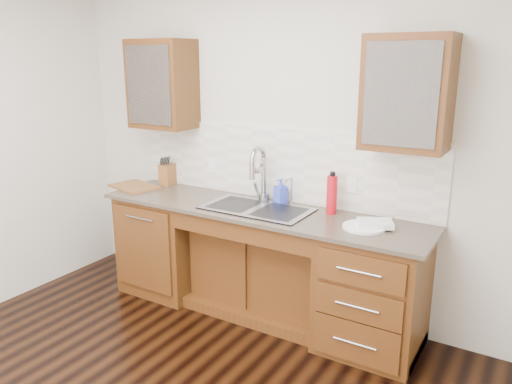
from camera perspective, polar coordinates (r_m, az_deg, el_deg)
The scene contains 23 objects.
wall_back at distance 4.11m, azimuth 2.89°, elevation 5.30°, with size 4.00×0.10×2.70m, color beige.
base_cabinet_left at distance 4.59m, azimuth -10.01°, elevation -5.64°, with size 0.70×0.62×0.88m, color #593014.
base_cabinet_center at distance 4.18m, azimuth 0.93°, elevation -8.90°, with size 1.20×0.44×0.70m, color #593014.
base_cabinet_right at distance 3.72m, azimuth 13.22°, elevation -10.98°, with size 0.70×0.62×0.88m, color #593014.
countertop at distance 3.90m, azimuth 0.19°, elevation -2.12°, with size 2.70×0.65×0.03m, color #84705B.
backsplash at distance 4.08m, azimuth 2.45°, elevation 3.17°, with size 2.70×0.02×0.59m, color beige.
sink at distance 3.91m, azimuth 0.08°, elevation -3.15°, with size 0.84×0.46×0.19m, color #9E9EA5.
faucet at distance 4.05m, azimuth 0.90°, elevation 1.72°, with size 0.04×0.04×0.40m, color #999993.
filter_tap at distance 3.97m, azimuth 4.09°, elevation 0.18°, with size 0.02×0.02×0.24m, color #999993.
upper_cabinet_left at distance 4.47m, azimuth -10.63°, elevation 12.00°, with size 0.55×0.34×0.75m, color #593014.
upper_cabinet_right at distance 3.47m, azimuth 16.95°, elevation 10.75°, with size 0.55×0.34×0.75m, color #593014.
outlet_left at distance 4.43m, azimuth -5.05°, elevation 2.96°, with size 0.08×0.01×0.12m, color white.
outlet_right at distance 3.83m, azimuth 10.91°, elevation 0.79°, with size 0.08×0.01×0.12m, color white.
soap_bottle at distance 4.04m, azimuth 2.84°, elevation 0.15°, with size 0.09×0.09×0.19m, color blue.
water_bottle at distance 3.78m, azimuth 8.66°, elevation -0.31°, with size 0.08×0.08×0.29m, color red.
plate at distance 3.53m, azimuth 12.25°, elevation -3.93°, with size 0.30×0.30×0.02m, color white.
dish_towel at distance 3.54m, azimuth 13.46°, elevation -3.50°, with size 0.24×0.17×0.04m, color white.
knife_block at distance 4.69m, azimuth -10.00°, elevation 2.03°, with size 0.10×0.17×0.19m, color brown.
cutting_board at distance 4.65m, azimuth -13.77°, elevation 0.61°, with size 0.42×0.30×0.02m, color brown.
cup_left_a at distance 4.54m, azimuth -11.56°, elevation 11.41°, with size 0.13×0.13×0.11m, color white.
cup_left_b at distance 4.39m, azimuth -9.30°, elevation 11.28°, with size 0.10×0.10×0.09m, color white.
cup_right_a at distance 3.50m, azimuth 14.99°, elevation 10.08°, with size 0.12×0.12×0.10m, color silver.
cup_right_b at distance 3.43m, azimuth 19.49°, elevation 9.53°, with size 0.09×0.09×0.08m, color white.
Camera 1 is at (1.90, -1.77, 2.06)m, focal length 35.00 mm.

